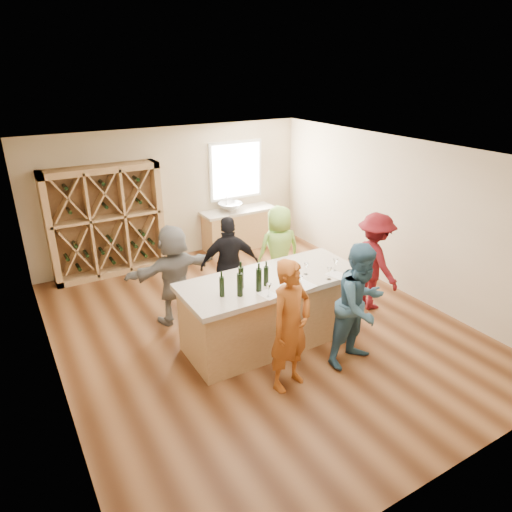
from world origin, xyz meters
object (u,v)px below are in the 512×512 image
wine_rack (106,222)px  sink (230,207)px  wine_bottle_d (259,280)px  wine_bottle_e (266,276)px  person_near_right (360,305)px  person_far_mid (230,265)px  wine_bottle_a (222,287)px  wine_bottle_c (241,278)px  person_far_left (174,274)px  person_far_right (279,251)px  person_server (374,262)px  person_near_left (290,326)px  tasting_counter_base (271,312)px  wine_bottle_b (240,285)px

wine_rack → sink: bearing=-1.5°
wine_bottle_d → wine_bottle_e: 0.20m
person_near_right → person_far_mid: bearing=103.0°
wine_bottle_a → wine_bottle_d: 0.52m
wine_bottle_c → person_far_left: 1.53m
person_far_right → person_server: bearing=140.0°
wine_bottle_c → wine_bottle_e: bearing=-18.8°
person_near_right → person_server: 1.71m
wine_rack → person_near_left: (1.12, -4.74, -0.20)m
tasting_counter_base → wine_bottle_a: 1.15m
tasting_counter_base → person_far_left: bearing=127.0°
wine_rack → person_far_mid: size_ratio=1.30×
wine_rack → person_far_left: size_ratio=1.32×
person_far_mid → person_server: bearing=171.2°
person_far_mid → person_far_right: size_ratio=1.01×
person_near_left → person_far_left: bearing=92.5°
tasting_counter_base → person_near_left: bearing=-109.3°
person_near_right → person_server: person_near_right is taller
person_near_left → person_far_right: person_near_left is taller
sink → wine_bottle_a: size_ratio=1.92×
sink → person_near_right: bearing=-95.4°
tasting_counter_base → wine_bottle_e: bearing=-139.9°
sink → wine_bottle_e: bearing=-110.5°
person_server → wine_bottle_d: bearing=102.0°
wine_bottle_e → person_far_mid: bearing=84.7°
wine_bottle_a → wine_bottle_b: bearing=-26.8°
wine_bottle_c → person_server: person_server is taller
wine_rack → wine_bottle_c: bearing=-76.3°
wine_bottle_d → person_far_right: person_far_right is taller
wine_rack → wine_bottle_b: wine_rack is taller
wine_bottle_a → wine_bottle_c: size_ratio=0.90×
person_near_right → person_server: (1.31, 1.09, -0.05)m
person_server → wine_rack: bearing=48.9°
wine_bottle_c → person_near_right: size_ratio=0.17×
wine_bottle_c → person_near_left: 1.02m
wine_bottle_b → person_near_right: size_ratio=0.18×
tasting_counter_base → person_server: size_ratio=1.52×
sink → person_server: size_ratio=0.32×
wine_bottle_c → person_far_left: size_ratio=0.19×
tasting_counter_base → person_near_left: person_near_left is taller
wine_bottle_e → person_far_mid: (0.13, 1.36, -0.38)m
wine_bottle_b → person_far_mid: 1.61m
person_near_left → person_far_left: (-0.66, 2.34, -0.07)m
tasting_counter_base → person_server: bearing=1.3°
person_server → person_far_right: (-1.09, 1.28, -0.02)m
wine_bottle_a → sink: bearing=61.1°
person_far_mid → person_near_left: bearing=101.9°
sink → wine_bottle_a: bearing=-118.9°
sink → wine_bottle_b: size_ratio=1.65×
wine_bottle_a → person_near_left: bearing=-57.9°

